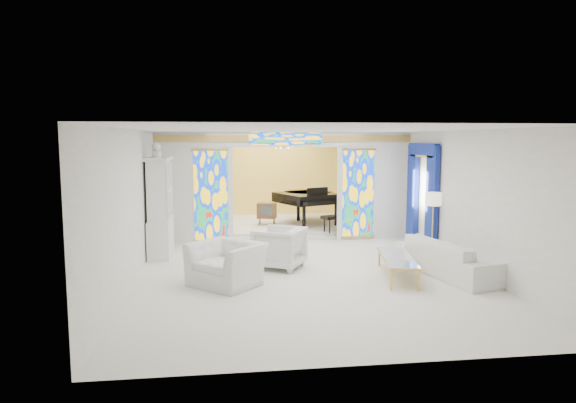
{
  "coord_description": "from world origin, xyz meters",
  "views": [
    {
      "loc": [
        -1.73,
        -11.93,
        2.81
      ],
      "look_at": [
        -0.16,
        0.2,
        1.32
      ],
      "focal_mm": 32.0,
      "sensor_mm": 36.0,
      "label": 1
    }
  ],
  "objects": [
    {
      "name": "floor",
      "position": [
        0.0,
        0.0,
        0.0
      ],
      "size": [
        12.0,
        12.0,
        0.0
      ],
      "primitive_type": "plane",
      "color": "white",
      "rests_on": "ground"
    },
    {
      "name": "wall_back",
      "position": [
        0.0,
        6.0,
        1.5
      ],
      "size": [
        7.0,
        0.02,
        3.0
      ],
      "primitive_type": "cube",
      "color": "white",
      "rests_on": "floor"
    },
    {
      "name": "armchair_right",
      "position": [
        -0.51,
        -1.01,
        0.45
      ],
      "size": [
        1.33,
        1.32,
        0.9
      ],
      "primitive_type": "imported",
      "rotation": [
        0.0,
        0.0,
        -2.07
      ],
      "color": "white",
      "rests_on": "floor"
    },
    {
      "name": "tv_console",
      "position": [
        -0.37,
        3.65,
        0.62
      ],
      "size": [
        0.65,
        0.5,
        0.67
      ],
      "rotation": [
        0.0,
        0.0,
        -0.2
      ],
      "color": "brown",
      "rests_on": "alcove_platform"
    },
    {
      "name": "ceiling",
      "position": [
        0.0,
        0.0,
        3.0
      ],
      "size": [
        7.0,
        12.0,
        0.02
      ],
      "primitive_type": "cube",
      "color": "white",
      "rests_on": "wall_back"
    },
    {
      "name": "vase",
      "position": [
        -1.52,
        -1.34,
        0.65
      ],
      "size": [
        0.24,
        0.24,
        0.21
      ],
      "primitive_type": "imported",
      "rotation": [
        0.0,
        0.0,
        -0.29
      ],
      "color": "white",
      "rests_on": "side_table"
    },
    {
      "name": "armchair_left",
      "position": [
        -1.67,
        -2.18,
        0.41
      ],
      "size": [
        1.68,
        1.67,
        0.82
      ],
      "primitive_type": "imported",
      "rotation": [
        0.0,
        0.0,
        -0.73
      ],
      "color": "silver",
      "rests_on": "floor"
    },
    {
      "name": "china_cabinet",
      "position": [
        -3.22,
        0.6,
        1.17
      ],
      "size": [
        0.56,
        1.46,
        2.72
      ],
      "color": "silver",
      "rests_on": "floor"
    },
    {
      "name": "chandelier",
      "position": [
        0.2,
        4.0,
        2.55
      ],
      "size": [
        0.48,
        0.48,
        0.3
      ],
      "primitive_type": "cylinder",
      "color": "gold",
      "rests_on": "ceiling"
    },
    {
      "name": "grand_piano",
      "position": [
        0.97,
        3.83,
        0.98
      ],
      "size": [
        2.22,
        3.32,
        1.18
      ],
      "rotation": [
        0.0,
        0.0,
        0.42
      ],
      "color": "black",
      "rests_on": "alcove_platform"
    },
    {
      "name": "stained_glass_right",
      "position": [
        2.03,
        1.89,
        1.3
      ],
      "size": [
        0.9,
        0.04,
        2.4
      ],
      "primitive_type": "cube",
      "color": "gold",
      "rests_on": "partition_wall"
    },
    {
      "name": "blue_drapes",
      "position": [
        3.4,
        0.7,
        1.58
      ],
      "size": [
        0.14,
        1.85,
        2.65
      ],
      "color": "navy",
      "rests_on": "wall_right"
    },
    {
      "name": "stained_glass_transom",
      "position": [
        0.0,
        1.89,
        2.82
      ],
      "size": [
        2.0,
        0.04,
        0.34
      ],
      "primitive_type": "cube",
      "color": "gold",
      "rests_on": "partition_wall"
    },
    {
      "name": "gold_curtain_back",
      "position": [
        0.0,
        5.88,
        1.5
      ],
      "size": [
        6.7,
        0.1,
        2.9
      ],
      "primitive_type": "cube",
      "color": "#FDE458",
      "rests_on": "wall_back"
    },
    {
      "name": "alcove_platform",
      "position": [
        0.0,
        4.1,
        0.09
      ],
      "size": [
        6.8,
        3.8,
        0.18
      ],
      "primitive_type": "cube",
      "color": "white",
      "rests_on": "floor"
    },
    {
      "name": "wall_left",
      "position": [
        -3.5,
        0.0,
        1.5
      ],
      "size": [
        0.02,
        12.0,
        3.0
      ],
      "primitive_type": "cube",
      "color": "white",
      "rests_on": "floor"
    },
    {
      "name": "sofa",
      "position": [
        2.95,
        -2.07,
        0.37
      ],
      "size": [
        1.52,
        2.69,
        0.74
      ],
      "primitive_type": "imported",
      "rotation": [
        0.0,
        0.0,
        1.79
      ],
      "color": "silver",
      "rests_on": "floor"
    },
    {
      "name": "wall_front",
      "position": [
        0.0,
        -6.0,
        1.5
      ],
      "size": [
        7.0,
        0.02,
        3.0
      ],
      "primitive_type": "cube",
      "color": "white",
      "rests_on": "floor"
    },
    {
      "name": "wall_right",
      "position": [
        3.5,
        0.0,
        1.5
      ],
      "size": [
        0.02,
        12.0,
        3.0
      ],
      "primitive_type": "cube",
      "color": "white",
      "rests_on": "floor"
    },
    {
      "name": "side_table",
      "position": [
        -1.52,
        -1.34,
        0.36
      ],
      "size": [
        0.49,
        0.49,
        0.55
      ],
      "rotation": [
        0.0,
        0.0,
        -0.12
      ],
      "color": "silver",
      "rests_on": "floor"
    },
    {
      "name": "coffee_table",
      "position": [
        1.79,
        -2.09,
        0.4
      ],
      "size": [
        0.96,
        2.05,
        0.44
      ],
      "rotation": [
        0.0,
        0.0,
        -0.18
      ],
      "color": "silver",
      "rests_on": "floor"
    },
    {
      "name": "partition_wall",
      "position": [
        0.0,
        2.0,
        1.65
      ],
      "size": [
        7.0,
        0.22,
        3.0
      ],
      "color": "white",
      "rests_on": "floor"
    },
    {
      "name": "floor_lamp",
      "position": [
        3.2,
        -0.5,
        1.33
      ],
      "size": [
        0.48,
        0.48,
        1.56
      ],
      "rotation": [
        0.0,
        0.0,
        0.31
      ],
      "color": "gold",
      "rests_on": "floor"
    },
    {
      "name": "stained_glass_left",
      "position": [
        -2.03,
        1.89,
        1.3
      ],
      "size": [
        0.9,
        0.04,
        2.4
      ],
      "primitive_type": "cube",
      "color": "gold",
      "rests_on": "partition_wall"
    }
  ]
}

